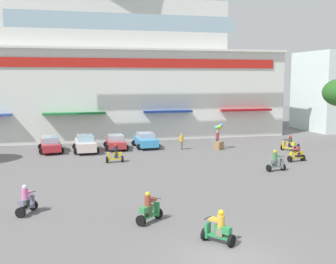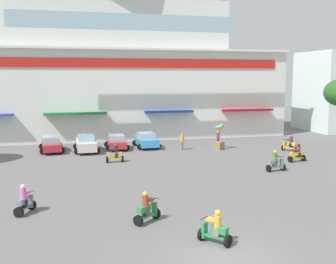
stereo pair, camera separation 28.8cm
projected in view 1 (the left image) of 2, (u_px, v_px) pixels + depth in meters
ground_plane at (156, 178)px, 28.44m from camera, size 128.00×128.00×0.00m
colonial_building at (115, 62)px, 48.91m from camera, size 38.50×15.06×19.98m
parked_car_0 at (51, 144)px, 38.52m from camera, size 2.46×4.48×1.44m
parked_car_1 at (85, 143)px, 38.53m from camera, size 2.37×4.48×1.55m
parked_car_2 at (116, 142)px, 39.97m from camera, size 2.30×3.86×1.39m
parked_car_3 at (146, 140)px, 40.81m from camera, size 2.44×4.00×1.49m
scooter_rider_0 at (26, 202)px, 21.00m from camera, size 1.05×1.48×1.56m
scooter_rider_1 at (149, 209)px, 19.79m from camera, size 1.47×1.36×1.55m
scooter_rider_2 at (219, 230)px, 17.26m from camera, size 1.30×1.41×1.49m
scooter_rider_3 at (297, 154)px, 34.09m from camera, size 1.54×0.74×1.50m
scooter_rider_5 at (289, 144)px, 38.92m from camera, size 1.19×1.54×1.51m
scooter_rider_6 at (276, 162)px, 30.62m from camera, size 1.46×0.68×1.61m
scooter_rider_8 at (115, 155)px, 33.71m from camera, size 1.40×0.52×1.55m
pedestrian_0 at (217, 138)px, 40.88m from camera, size 0.38×0.38×1.67m
pedestrian_1 at (181, 141)px, 39.65m from camera, size 0.53×0.53×1.57m
balloon_vendor_cart at (219, 138)px, 39.77m from camera, size 1.08×1.04×2.50m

